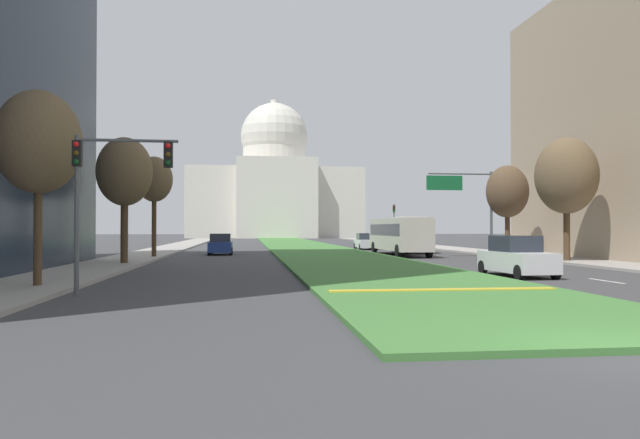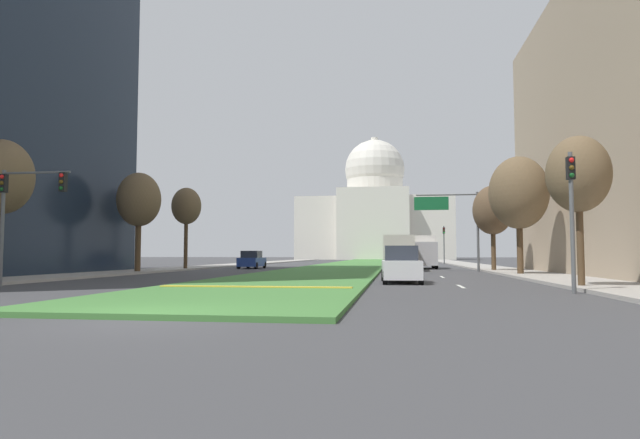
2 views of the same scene
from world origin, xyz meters
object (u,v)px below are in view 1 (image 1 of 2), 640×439
Objects in this scene: overhead_guide_sign at (468,196)px; sedan_midblock at (221,245)px; traffic_light_far_right at (394,219)px; sedan_lead_stopped at (517,257)px; street_tree_right_far at (507,192)px; traffic_light_near_left at (104,179)px; street_tree_left_mid at (125,173)px; sedan_distant at (365,242)px; box_truck_delivery at (410,234)px; street_tree_left_far at (154,180)px; capitol_building at (274,187)px; city_bus at (399,233)px; street_tree_right_mid at (566,176)px; street_tree_left_near at (38,143)px.

sedan_midblock is (-18.77, 6.25, -3.82)m from overhead_guide_sign.
sedan_lead_stopped is (-6.18, -47.03, -2.46)m from traffic_light_far_right.
traffic_light_near_left is at bearing -136.47° from street_tree_right_far.
traffic_light_near_left is at bearing -81.07° from street_tree_left_mid.
street_tree_right_far is at bearing -16.81° from sedan_midblock.
sedan_distant is at bearing 35.45° from sedan_midblock.
street_tree_left_mid is (-23.78, -7.37, 0.82)m from overhead_guide_sign.
traffic_light_far_right reaches higher than sedan_distant.
street_tree_left_mid is at bearing 151.82° from sedan_lead_stopped.
box_truck_delivery is (21.69, 15.85, -3.77)m from street_tree_left_mid.
overhead_guide_sign reaches higher than box_truck_delivery.
capitol_building is at bearing 82.10° from street_tree_left_far.
traffic_light_far_right is 29.40m from overhead_guide_sign.
street_tree_left_far reaches higher than sedan_lead_stopped.
street_tree_left_far is 1.72× the size of sedan_midblock.
traffic_light_near_left is at bearing -112.76° from sedan_distant.
street_tree_left_far is 0.67× the size of city_bus.
traffic_light_near_left reaches higher than sedan_lead_stopped.
box_truck_delivery is (-5.44, 16.63, -3.79)m from street_tree_right_mid.
street_tree_right_mid reaches higher than sedan_lead_stopped.
street_tree_right_mid is 26.19m from sedan_distant.
traffic_light_far_right is 1.15× the size of sedan_distant.
street_tree_right_mid is 1.24× the size of box_truck_delivery.
street_tree_right_far is (1.34, -29.66, 1.62)m from traffic_light_far_right.
traffic_light_near_left is 0.71× the size of street_tree_left_far.
street_tree_left_mid is at bearing -93.73° from street_tree_left_far.
city_bus is (-4.49, 3.31, -2.86)m from overhead_guide_sign.
sedan_distant is at bearing 67.24° from traffic_light_near_left.
overhead_guide_sign is (-1.68, -29.33, 1.31)m from traffic_light_far_right.
street_tree_right_mid is at bearing -72.06° from sedan_distant.
street_tree_right_far is 0.63× the size of city_bus.
box_truck_delivery is (-5.11, 8.81, -3.25)m from street_tree_right_far.
street_tree_left_far is (-23.26, 0.52, 1.00)m from overhead_guide_sign.
street_tree_left_near reaches higher than city_bus.
capitol_building is at bearing 84.47° from sedan_midblock.
overhead_guide_sign is 6.27m from city_bus.
street_tree_left_far is 1.64× the size of sedan_lead_stopped.
street_tree_left_mid is at bearing 88.82° from street_tree_left_near.
overhead_guide_sign is (10.21, -94.65, -7.00)m from capitol_building.
sedan_distant is (19.48, 37.45, -4.45)m from street_tree_left_near.
street_tree_left_far is at bearing 178.14° from street_tree_right_far.
traffic_light_near_left reaches higher than city_bus.
traffic_light_near_left is at bearing -161.24° from sedan_lead_stopped.
sedan_lead_stopped is at bearing -129.45° from street_tree_right_mid.
sedan_midblock is (4.49, 5.73, -4.82)m from street_tree_left_far.
street_tree_left_mid is at bearing -143.85° from box_truck_delivery.
overhead_guide_sign is 1.44× the size of sedan_distant.
street_tree_left_mid is at bearing -151.02° from city_bus.
street_tree_left_far is at bearing 135.84° from sedan_lead_stopped.
street_tree_left_far is 26.59m from sedan_lead_stopped.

